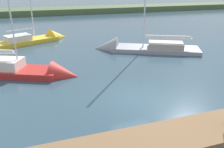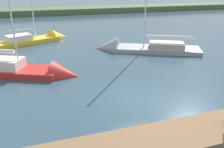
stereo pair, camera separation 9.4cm
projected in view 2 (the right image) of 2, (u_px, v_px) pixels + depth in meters
name	position (u px, v px, depth m)	size (l,w,h in m)	color
ground_plane	(137.00, 98.00, 13.77)	(200.00, 200.00, 0.00)	#2D4756
far_shoreline	(59.00, 13.00, 52.80)	(180.00, 8.00, 2.40)	#4C603D
dock_pier	(180.00, 139.00, 9.68)	(26.90, 2.13, 0.61)	brown
sailboat_inner_slip	(135.00, 49.00, 23.63)	(10.57, 7.09, 11.60)	gray
sailboat_outer_mooring	(41.00, 40.00, 27.38)	(8.64, 5.53, 9.87)	gold
sailboat_near_dock	(28.00, 73.00, 17.31)	(9.11, 5.73, 10.53)	#B22823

